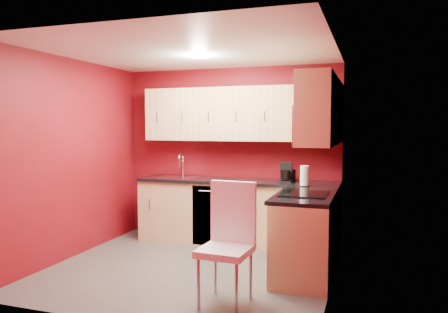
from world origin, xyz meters
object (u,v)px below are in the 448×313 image
Objects in this scene: microwave at (316,126)px; sink at (178,175)px; napkin_holder at (289,175)px; coffee_maker at (286,172)px; dining_chair at (225,244)px; paper_towel at (305,176)px.

microwave is 2.43m from sink.
coffee_maker is at bearing -92.42° from napkin_holder.
dining_chair is at bearing -55.12° from sink.
sink is 2.48m from dining_chair.
sink is 0.46× the size of dining_chair.
napkin_holder is at bearing 88.04° from dining_chair.
sink is at bearing 173.04° from coffee_maker.
microwave reaches higher than paper_towel.
coffee_maker is (1.60, -0.07, 0.10)m from sink.
sink is at bearing 169.40° from paper_towel.
microwave is 1.64m from dining_chair.
napkin_holder is 2.16m from dining_chair.
napkin_holder is (1.60, 0.10, 0.04)m from sink.
napkin_holder is 0.61× the size of paper_towel.
sink is 1.96× the size of coffee_maker.
coffee_maker is at bearing -2.46° from sink.
dining_chair is (-0.49, -1.66, -0.47)m from paper_towel.
sink is at bearing -176.32° from napkin_holder.
microwave is at bearing 58.92° from dining_chair.
coffee_maker reaches higher than dining_chair.
microwave is 4.91× the size of napkin_holder.
microwave is 1.46× the size of sink.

